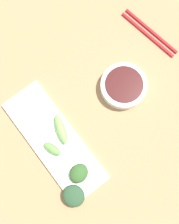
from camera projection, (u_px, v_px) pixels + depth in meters
name	position (u px, v px, depth m)	size (l,w,h in m)	color
tabletop	(80.00, 113.00, 0.96)	(2.10, 2.10, 0.02)	#9D7550
sauce_bowl	(124.00, 86.00, 0.94)	(0.15, 0.15, 0.04)	white
serving_plate	(55.00, 141.00, 0.92)	(0.14, 0.39, 0.01)	white
broccoli_leafy_0	(74.00, 196.00, 0.87)	(0.06, 0.07, 0.02)	#26442A
broccoli_stalk_1	(53.00, 149.00, 0.90)	(0.03, 0.06, 0.03)	#66BB4A
broccoli_leafy_2	(79.00, 173.00, 0.88)	(0.06, 0.05, 0.03)	#2F5324
broccoli_stalk_3	(61.00, 129.00, 0.91)	(0.03, 0.10, 0.03)	#75B754
chopsticks	(149.00, 33.00, 1.00)	(0.06, 0.23, 0.01)	#B1121B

